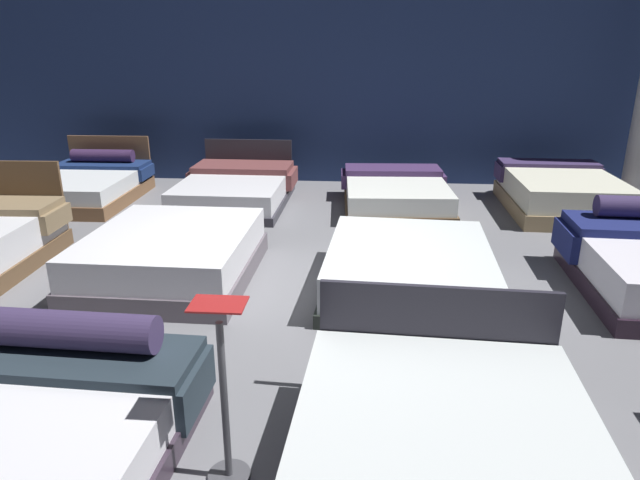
{
  "coord_description": "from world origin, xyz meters",
  "views": [
    {
      "loc": [
        0.71,
        -5.02,
        2.29
      ],
      "look_at": [
        0.27,
        0.5,
        0.36
      ],
      "focal_mm": 31.49,
      "sensor_mm": 36.0,
      "label": 1
    }
  ],
  "objects": [
    {
      "name": "ground_plane",
      "position": [
        0.0,
        0.0,
        -0.01
      ],
      "size": [
        18.0,
        18.0,
        0.02
      ],
      "primitive_type": "cube",
      "color": "slate"
    },
    {
      "name": "showroom_back_wall",
      "position": [
        0.0,
        4.73,
        1.75
      ],
      "size": [
        18.0,
        0.06,
        3.5
      ],
      "primitive_type": "cube",
      "color": "navy",
      "rests_on": "ground_plane"
    },
    {
      "name": "bed_1",
      "position": [
        -1.14,
        -2.71,
        0.23
      ],
      "size": [
        1.74,
        2.17,
        0.71
      ],
      "rotation": [
        0.0,
        0.0,
        -0.04
      ],
      "color": "#312733",
      "rests_on": "ground_plane"
    },
    {
      "name": "bed_2",
      "position": [
        1.16,
        -2.69,
        0.24
      ],
      "size": [
        1.74,
        2.2,
        0.83
      ],
      "rotation": [
        0.0,
        0.0,
        -0.05
      ],
      "color": "#2C2A35",
      "rests_on": "ground_plane"
    },
    {
      "name": "bed_5",
      "position": [
        -1.23,
        0.21,
        0.25
      ],
      "size": [
        1.64,
        1.95,
        0.51
      ],
      "rotation": [
        0.0,
        0.0,
        -0.01
      ],
      "color": "#584F57",
      "rests_on": "ground_plane"
    },
    {
      "name": "bed_6",
      "position": [
        1.17,
        0.12,
        0.22
      ],
      "size": [
        1.71,
        2.0,
        0.45
      ],
      "rotation": [
        0.0,
        0.0,
        -0.06
      ],
      "color": "black",
      "rests_on": "ground_plane"
    },
    {
      "name": "bed_8",
      "position": [
        -3.55,
        3.12,
        0.23
      ],
      "size": [
        1.52,
        2.07,
        0.86
      ],
      "rotation": [
        0.0,
        0.0,
        0.02
      ],
      "color": "brown",
      "rests_on": "ground_plane"
    },
    {
      "name": "bed_9",
      "position": [
        -1.23,
        3.14,
        0.22
      ],
      "size": [
        1.67,
        2.16,
        0.82
      ],
      "rotation": [
        0.0,
        0.0,
        -0.01
      ],
      "color": "#292730",
      "rests_on": "ground_plane"
    },
    {
      "name": "bed_10",
      "position": [
        1.18,
        3.07,
        0.22
      ],
      "size": [
        1.64,
        2.01,
        0.49
      ],
      "rotation": [
        0.0,
        0.0,
        0.05
      ],
      "color": "brown",
      "rests_on": "ground_plane"
    },
    {
      "name": "bed_11",
      "position": [
        3.55,
        3.1,
        0.27
      ],
      "size": [
        1.53,
        2.09,
        0.58
      ],
      "rotation": [
        0.0,
        0.0,
        -0.02
      ],
      "color": "#8E7754",
      "rests_on": "ground_plane"
    },
    {
      "name": "price_sign",
      "position": [
        0.0,
        -2.53,
        0.42
      ],
      "size": [
        0.28,
        0.24,
        1.07
      ],
      "color": "#3F3F44",
      "rests_on": "ground_plane"
    }
  ]
}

